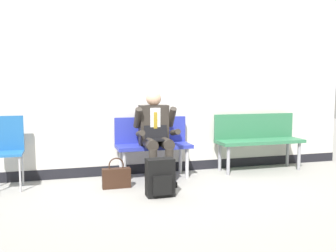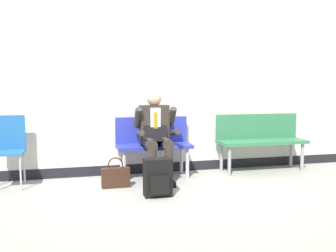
{
  "view_description": "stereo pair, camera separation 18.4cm",
  "coord_description": "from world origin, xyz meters",
  "px_view_note": "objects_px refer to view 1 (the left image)",
  "views": [
    {
      "loc": [
        -1.51,
        -4.55,
        1.28
      ],
      "look_at": [
        -0.15,
        0.15,
        0.75
      ],
      "focal_mm": 39.0,
      "sensor_mm": 36.0,
      "label": 1
    },
    {
      "loc": [
        -1.34,
        -4.6,
        1.28
      ],
      "look_at": [
        -0.15,
        0.15,
        0.75
      ],
      "focal_mm": 39.0,
      "sensor_mm": 36.0,
      "label": 2
    }
  ],
  "objects_px": {
    "bench_with_person": "(153,142)",
    "backpack": "(160,178)",
    "folding_chair": "(7,145)",
    "person_seated": "(156,133)",
    "bench_empty": "(258,136)",
    "handbag": "(116,177)"
  },
  "relations": [
    {
      "from": "bench_with_person",
      "to": "backpack",
      "type": "xyz_separation_m",
      "value": [
        -0.14,
        -0.94,
        -0.29
      ]
    },
    {
      "from": "backpack",
      "to": "handbag",
      "type": "distance_m",
      "value": 0.67
    },
    {
      "from": "handbag",
      "to": "bench_empty",
      "type": "bearing_deg",
      "value": 11.26
    },
    {
      "from": "person_seated",
      "to": "bench_empty",
      "type": "bearing_deg",
      "value": 6.65
    },
    {
      "from": "person_seated",
      "to": "handbag",
      "type": "distance_m",
      "value": 0.82
    },
    {
      "from": "person_seated",
      "to": "folding_chair",
      "type": "bearing_deg",
      "value": 175.92
    },
    {
      "from": "handbag",
      "to": "folding_chair",
      "type": "relative_size",
      "value": 0.43
    },
    {
      "from": "bench_with_person",
      "to": "person_seated",
      "type": "xyz_separation_m",
      "value": [
        0.0,
        -0.19,
        0.15
      ]
    },
    {
      "from": "folding_chair",
      "to": "backpack",
      "type": "bearing_deg",
      "value": -26.71
    },
    {
      "from": "bench_with_person",
      "to": "folding_chair",
      "type": "xyz_separation_m",
      "value": [
        -1.89,
        -0.06,
        0.04
      ]
    },
    {
      "from": "bench_with_person",
      "to": "handbag",
      "type": "distance_m",
      "value": 0.82
    },
    {
      "from": "bench_with_person",
      "to": "folding_chair",
      "type": "distance_m",
      "value": 1.89
    },
    {
      "from": "backpack",
      "to": "handbag",
      "type": "height_order",
      "value": "backpack"
    },
    {
      "from": "bench_with_person",
      "to": "bench_empty",
      "type": "relative_size",
      "value": 0.77
    },
    {
      "from": "bench_with_person",
      "to": "backpack",
      "type": "distance_m",
      "value": 0.99
    },
    {
      "from": "person_seated",
      "to": "folding_chair",
      "type": "relative_size",
      "value": 1.34
    },
    {
      "from": "person_seated",
      "to": "folding_chair",
      "type": "height_order",
      "value": "person_seated"
    },
    {
      "from": "folding_chair",
      "to": "handbag",
      "type": "bearing_deg",
      "value": -16.55
    },
    {
      "from": "bench_with_person",
      "to": "bench_empty",
      "type": "xyz_separation_m",
      "value": [
        1.67,
        0.0,
        0.01
      ]
    },
    {
      "from": "person_seated",
      "to": "handbag",
      "type": "relative_size",
      "value": 3.14
    },
    {
      "from": "person_seated",
      "to": "backpack",
      "type": "distance_m",
      "value": 0.87
    },
    {
      "from": "backpack",
      "to": "handbag",
      "type": "relative_size",
      "value": 1.15
    }
  ]
}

